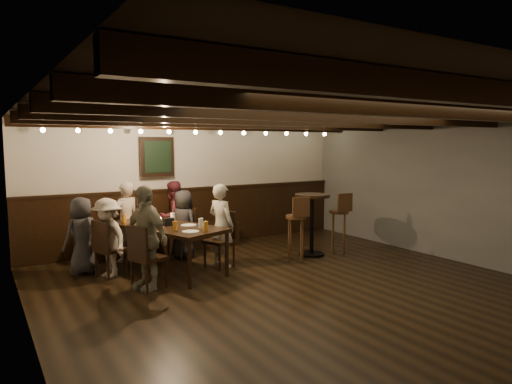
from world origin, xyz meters
TOP-DOWN VIEW (x-y plane):
  - room at (-0.29, 2.21)m, footprint 7.00×7.00m
  - dining_table at (-1.18, 1.95)m, footprint 1.47×2.12m
  - chair_left_near at (-2.00, 2.14)m, footprint 0.50×0.50m
  - chair_left_far at (-1.71, 1.29)m, footprint 0.52×0.52m
  - chair_right_near at (-0.65, 2.62)m, footprint 0.51×0.51m
  - chair_right_far at (-0.35, 1.77)m, footprint 0.52×0.52m
  - person_bench_left at (-2.32, 2.51)m, footprint 0.67×0.55m
  - person_bench_centre at (-1.52, 2.94)m, footprint 0.57×0.47m
  - person_bench_right at (-0.62, 3.10)m, footprint 0.77×0.68m
  - person_left_near at (-2.03, 2.13)m, footprint 0.67×0.87m
  - person_left_far at (-1.73, 1.28)m, footprint 0.61×0.91m
  - person_right_near at (-0.62, 2.63)m, footprint 0.55×0.67m
  - person_right_far at (-0.32, 1.78)m, footprint 0.47×0.57m
  - pint_a at (-1.67, 2.52)m, footprint 0.07×0.07m
  - pint_b at (-1.15, 2.65)m, footprint 0.07×0.07m
  - pint_c at (-1.49, 1.95)m, footprint 0.07×0.07m
  - pint_d at (-0.96, 2.24)m, footprint 0.07×0.07m
  - pint_e at (-1.23, 1.46)m, footprint 0.07×0.07m
  - pint_f at (-0.81, 1.50)m, footprint 0.07×0.07m
  - pint_g at (-0.86, 1.21)m, footprint 0.07×0.07m
  - plate_near at (-1.09, 1.24)m, footprint 0.24×0.24m
  - plate_far at (-0.91, 1.73)m, footprint 0.24×0.24m
  - condiment_caddy at (-1.16, 1.91)m, footprint 0.15×0.10m
  - candle at (-1.16, 2.28)m, footprint 0.05×0.05m
  - high_top_table at (1.39, 1.59)m, footprint 0.62×0.62m
  - bar_stool_left at (0.89, 1.38)m, footprint 0.35×0.38m
  - bar_stool_right at (1.89, 1.43)m, footprint 0.35×0.36m

SIDE VIEW (x-z plane):
  - chair_left_near at x=-2.00m, z-range -0.17..0.69m
  - chair_right_near at x=-0.65m, z-range -0.17..0.70m
  - chair_left_far at x=-1.71m, z-range -0.17..0.72m
  - chair_right_far at x=-0.35m, z-range -0.17..0.72m
  - bar_stool_left at x=0.89m, z-range -0.14..0.97m
  - bar_stool_right at x=1.89m, z-range -0.14..0.97m
  - person_bench_left at x=-2.32m, z-range 0.00..1.18m
  - person_left_near at x=-2.03m, z-range 0.00..1.19m
  - person_right_near at x=-0.62m, z-range 0.00..1.19m
  - person_bench_right at x=-0.62m, z-range 0.00..1.31m
  - dining_table at x=-1.18m, z-range 0.30..1.03m
  - person_right_far at x=-0.32m, z-range 0.00..1.35m
  - person_bench_centre at x=-1.52m, z-range 0.00..1.35m
  - person_left_far at x=-1.73m, z-range 0.00..1.43m
  - high_top_table at x=1.39m, z-range 0.17..1.27m
  - plate_near at x=-1.09m, z-range 0.73..0.74m
  - plate_far at x=-0.91m, z-range 0.73..0.74m
  - candle at x=-1.16m, z-range 0.73..0.78m
  - condiment_caddy at x=-1.16m, z-range 0.73..0.85m
  - pint_a at x=-1.67m, z-range 0.73..0.87m
  - pint_b at x=-1.15m, z-range 0.73..0.87m
  - pint_c at x=-1.49m, z-range 0.73..0.87m
  - pint_d at x=-0.96m, z-range 0.73..0.87m
  - pint_e at x=-1.23m, z-range 0.73..0.87m
  - pint_f at x=-0.81m, z-range 0.73..0.87m
  - pint_g at x=-0.86m, z-range 0.73..0.87m
  - room at x=-0.29m, z-range -2.43..4.57m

